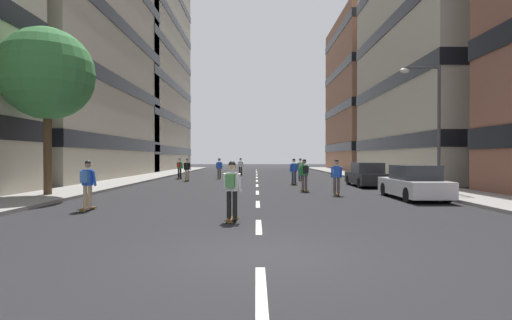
{
  "coord_description": "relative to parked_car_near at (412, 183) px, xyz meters",
  "views": [
    {
      "loc": [
        -0.07,
        -7.53,
        1.9
      ],
      "look_at": [
        0.0,
        19.94,
        1.66
      ],
      "focal_mm": 27.3,
      "sensor_mm": 36.0,
      "label": 1
    }
  ],
  "objects": [
    {
      "name": "ground_plane",
      "position": [
        -7.0,
        12.96,
        -0.7
      ],
      "size": [
        136.97,
        136.97,
        0.0
      ],
      "primitive_type": "plane",
      "color": "black"
    },
    {
      "name": "sidewalk_left",
      "position": [
        -16.8,
        15.81,
        -0.63
      ],
      "size": [
        3.22,
        62.78,
        0.14
      ],
      "primitive_type": "cube",
      "color": "gray",
      "rests_on": "ground_plane"
    },
    {
      "name": "sidewalk_right",
      "position": [
        2.81,
        15.81,
        -0.63
      ],
      "size": [
        3.22,
        62.78,
        0.14
      ],
      "primitive_type": "cube",
      "color": "gray",
      "rests_on": "ground_plane"
    },
    {
      "name": "lane_markings",
      "position": [
        -7.0,
        13.13,
        -0.7
      ],
      "size": [
        0.16,
        52.2,
        0.01
      ],
      "color": "silver",
      "rests_on": "ground_plane"
    },
    {
      "name": "building_left_mid",
      "position": [
        -24.73,
        16.85,
        11.95
      ],
      "size": [
        12.76,
        22.94,
        25.11
      ],
      "color": "#B2A893",
      "rests_on": "ground_plane"
    },
    {
      "name": "building_left_far",
      "position": [
        -24.73,
        37.96,
        15.28
      ],
      "size": [
        12.76,
        24.0,
        31.78
      ],
      "color": "#B2A893",
      "rests_on": "ground_plane"
    },
    {
      "name": "building_right_far",
      "position": [
        10.73,
        37.96,
        10.06
      ],
      "size": [
        12.76,
        17.73,
        21.33
      ],
      "color": "#9E6B51",
      "rests_on": "ground_plane"
    },
    {
      "name": "parked_car_near",
      "position": [
        0.0,
        0.0,
        0.0
      ],
      "size": [
        1.82,
        4.4,
        1.52
      ],
      "color": "silver",
      "rests_on": "ground_plane"
    },
    {
      "name": "parked_car_mid",
      "position": [
        0.0,
        7.36,
        0.0
      ],
      "size": [
        1.82,
        4.4,
        1.52
      ],
      "color": "black",
      "rests_on": "ground_plane"
    },
    {
      "name": "street_tree_near",
      "position": [
        -16.8,
        0.73,
        5.04
      ],
      "size": [
        4.25,
        4.25,
        7.75
      ],
      "color": "#4C3823",
      "rests_on": "sidewalk_left"
    },
    {
      "name": "streetlamp_right",
      "position": [
        2.12,
        2.9,
        3.44
      ],
      "size": [
        2.13,
        0.3,
        6.5
      ],
      "color": "#3F3F44",
      "rests_on": "sidewalk_right"
    },
    {
      "name": "skater_0",
      "position": [
        -13.58,
        15.64,
        0.32
      ],
      "size": [
        0.57,
        0.92,
        1.78
      ],
      "color": "brown",
      "rests_on": "ground_plane"
    },
    {
      "name": "skater_1",
      "position": [
        -7.78,
        -6.04,
        0.32
      ],
      "size": [
        0.57,
        0.92,
        1.78
      ],
      "color": "brown",
      "rests_on": "ground_plane"
    },
    {
      "name": "skater_2",
      "position": [
        -3.12,
        1.62,
        0.29
      ],
      "size": [
        0.56,
        0.92,
        1.78
      ],
      "color": "brown",
      "rests_on": "ground_plane"
    },
    {
      "name": "skater_3",
      "position": [
        -10.23,
        16.0,
        0.29
      ],
      "size": [
        0.56,
        0.92,
        1.78
      ],
      "color": "brown",
      "rests_on": "ground_plane"
    },
    {
      "name": "skater_4",
      "position": [
        -13.01,
        -3.74,
        0.32
      ],
      "size": [
        0.56,
        0.92,
        1.78
      ],
      "color": "brown",
      "rests_on": "ground_plane"
    },
    {
      "name": "skater_5",
      "position": [
        -3.53,
        13.5,
        0.32
      ],
      "size": [
        0.53,
        0.9,
        1.78
      ],
      "color": "brown",
      "rests_on": "ground_plane"
    },
    {
      "name": "skater_6",
      "position": [
        -4.42,
        3.74,
        0.32
      ],
      "size": [
        0.57,
        0.92,
        1.78
      ],
      "color": "brown",
      "rests_on": "ground_plane"
    },
    {
      "name": "skater_7",
      "position": [
        -8.61,
        21.23,
        0.29
      ],
      "size": [
        0.57,
        0.92,
        1.78
      ],
      "color": "brown",
      "rests_on": "ground_plane"
    },
    {
      "name": "skater_8",
      "position": [
        -12.41,
        12.61,
        0.32
      ],
      "size": [
        0.54,
        0.9,
        1.78
      ],
      "color": "brown",
      "rests_on": "ground_plane"
    },
    {
      "name": "skater_9",
      "position": [
        -4.49,
        9.04,
        0.29
      ],
      "size": [
        0.57,
        0.92,
        1.78
      ],
      "color": "brown",
      "rests_on": "ground_plane"
    }
  ]
}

